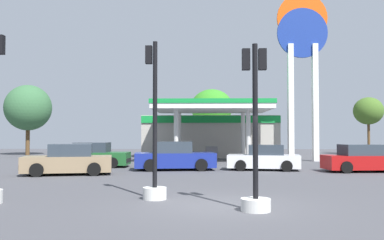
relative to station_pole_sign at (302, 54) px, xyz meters
name	(u,v)px	position (x,y,z in m)	size (l,w,h in m)	color
ground_plane	(220,206)	(-7.07, -19.59, -8.07)	(90.00, 90.00, 0.00)	#47474C
gas_station	(210,134)	(-6.90, 6.10, -5.99)	(11.73, 14.18, 4.42)	#ADA89E
station_pole_sign	(302,54)	(0.00, 0.00, 0.00)	(3.80, 0.56, 12.74)	white
car_0	(68,161)	(-14.26, -10.83, -7.37)	(4.56, 2.63, 1.53)	black
car_1	(362,159)	(1.02, -8.85, -7.40)	(4.22, 2.12, 1.47)	black
car_2	(264,159)	(-4.11, -7.93, -7.42)	(4.20, 2.26, 1.43)	black
car_3	(175,157)	(-9.15, -7.98, -7.34)	(4.70, 2.49, 1.61)	black
car_4	(94,156)	(-14.24, -5.99, -7.38)	(4.24, 1.97, 1.51)	black
traffic_signal_0	(154,156)	(-9.06, -18.51, -6.74)	(0.73, 0.73, 4.91)	silver
traffic_signal_1	(255,157)	(-6.16, -20.39, -6.65)	(0.79, 0.79, 4.41)	silver
tree_0	(28,108)	(-24.53, 8.32, -3.49)	(4.44, 4.44, 6.80)	brown
tree_1	(212,107)	(-6.70, 8.04, -3.48)	(3.98, 3.98, 6.31)	brown
tree_2	(368,111)	(8.81, 9.91, -3.76)	(2.87, 2.87, 5.68)	brown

